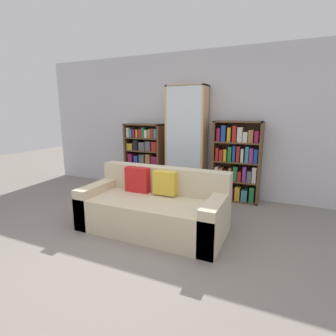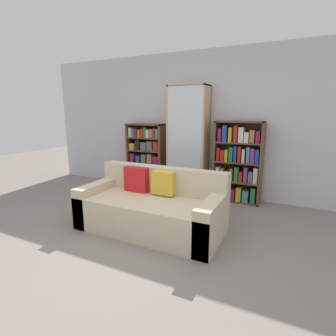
{
  "view_description": "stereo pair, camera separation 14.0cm",
  "coord_description": "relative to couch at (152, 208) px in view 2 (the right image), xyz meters",
  "views": [
    {
      "loc": [
        1.58,
        -2.31,
        1.59
      ],
      "look_at": [
        -0.13,
        1.51,
        0.69
      ],
      "focal_mm": 28.0,
      "sensor_mm": 36.0,
      "label": 1
    },
    {
      "loc": [
        1.71,
        -2.25,
        1.59
      ],
      "look_at": [
        -0.13,
        1.51,
        0.69
      ],
      "focal_mm": 28.0,
      "sensor_mm": 36.0,
      "label": 2
    }
  ],
  "objects": [
    {
      "name": "ground_plane",
      "position": [
        -0.01,
        -0.71,
        -0.29
      ],
      "size": [
        16.0,
        16.0,
        0.0
      ],
      "primitive_type": "plane",
      "color": "gray"
    },
    {
      "name": "wall_back",
      "position": [
        -0.01,
        1.89,
        1.06
      ],
      "size": [
        7.03,
        0.06,
        2.7
      ],
      "color": "silver",
      "rests_on": "ground"
    },
    {
      "name": "couch",
      "position": [
        0.0,
        0.0,
        0.0
      ],
      "size": [
        1.94,
        0.91,
        0.82
      ],
      "color": "beige",
      "rests_on": "ground"
    },
    {
      "name": "bookshelf_left",
      "position": [
        -1.07,
        1.69,
        0.37
      ],
      "size": [
        0.81,
        0.32,
        1.35
      ],
      "color": "brown",
      "rests_on": "ground"
    },
    {
      "name": "display_cabinet",
      "position": [
        -0.15,
        1.67,
        0.72
      ],
      "size": [
        0.74,
        0.36,
        2.06
      ],
      "color": "tan",
      "rests_on": "ground"
    },
    {
      "name": "bookshelf_right",
      "position": [
        0.8,
        1.69,
        0.39
      ],
      "size": [
        0.84,
        0.32,
        1.43
      ],
      "color": "brown",
      "rests_on": "ground"
    },
    {
      "name": "wine_bottle",
      "position": [
        0.24,
        0.9,
        -0.14
      ],
      "size": [
        0.09,
        0.09,
        0.37
      ],
      "color": "#192333",
      "rests_on": "ground"
    }
  ]
}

